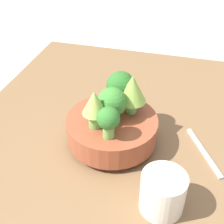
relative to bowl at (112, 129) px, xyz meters
The scene contains 10 objects.
ground_plane 0.08m from the bowl, 63.10° to the right, with size 6.00×6.00×0.00m, color beige.
table 0.07m from the bowl, 63.10° to the right, with size 0.97×0.84×0.03m.
bowl is the anchor object (origin of this frame).
romanesco_piece_near 0.11m from the bowl, 46.57° to the right, with size 0.07×0.07×0.10m.
romanesco_piece_far 0.10m from the bowl, 140.14° to the left, with size 0.05×0.05×0.09m.
broccoli_floret_left 0.10m from the bowl, behind, with size 0.05×0.05×0.07m.
broccoli_floret_right 0.10m from the bowl, ahead, with size 0.07×0.07×0.09m.
broccoli_floret_center 0.07m from the bowl, ahead, with size 0.07×0.07×0.08m.
cup 0.21m from the bowl, 137.90° to the right, with size 0.09×0.09×0.08m.
fork 0.22m from the bowl, 84.66° to the right, with size 0.15×0.09×0.01m.
Camera 1 is at (-0.56, -0.11, 0.54)m, focal length 50.00 mm.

